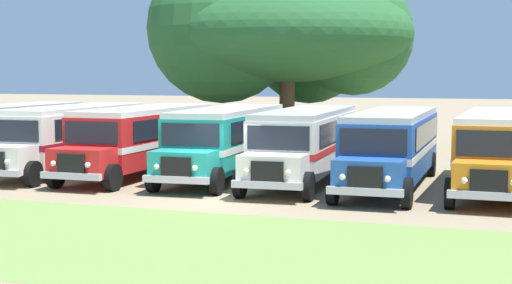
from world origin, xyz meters
name	(u,v)px	position (x,y,z in m)	size (l,w,h in m)	color
ground_plane	(215,199)	(0.00, 0.00, 0.00)	(220.00, 220.00, 0.00)	#937F60
foreground_grass_strip	(114,239)	(0.00, -6.77, 0.00)	(80.00, 8.65, 0.01)	olive
parked_bus_slot_0	(5,133)	(-12.41, 5.08, 1.58)	(2.99, 10.88, 2.82)	#9E9993
parked_bus_slot_1	(71,135)	(-8.94, 5.10, 1.58)	(3.15, 10.90, 2.82)	silver
parked_bus_slot_2	(144,137)	(-5.44, 5.23, 1.58)	(2.85, 10.86, 2.82)	red
parked_bus_slot_3	(227,138)	(-1.80, 5.61, 1.58)	(3.33, 10.94, 2.82)	teal
parked_bus_slot_4	(305,141)	(1.64, 5.44, 1.58)	(3.21, 10.91, 2.82)	silver
parked_bus_slot_5	(392,144)	(5.12, 5.12, 1.58)	(2.93, 10.87, 2.82)	#23519E
parked_bus_slot_6	(498,147)	(8.95, 5.56, 1.58)	(2.73, 10.85, 2.82)	orange
broad_shade_tree	(283,35)	(-3.86, 19.81, 6.54)	(15.28, 14.73, 11.21)	brown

